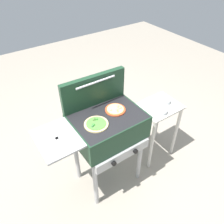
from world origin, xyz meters
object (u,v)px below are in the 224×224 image
object	(u,v)px
topping_bowl_near	(161,112)
pizza_veggie	(96,124)
pizza_cheese	(115,109)
prep_table	(157,120)
topping_bowl_far	(165,101)
grill	(107,129)

from	to	relation	value
topping_bowl_near	pizza_veggie	bearing A→B (deg)	175.32
pizza_cheese	pizza_veggie	xyz separation A→B (m)	(-0.25, -0.07, -0.00)
pizza_cheese	prep_table	size ratio (longest dim) A/B	0.26
prep_table	topping_bowl_far	distance (m)	0.24
pizza_veggie	topping_bowl_far	xyz separation A→B (m)	(0.88, 0.05, -0.16)
grill	pizza_cheese	distance (m)	0.20
pizza_veggie	prep_table	size ratio (longest dim) A/B	0.29
grill	topping_bowl_far	distance (m)	0.76
grill	topping_bowl_near	distance (m)	0.61
grill	topping_bowl_far	xyz separation A→B (m)	(0.76, 0.01, -0.01)
pizza_veggie	topping_bowl_near	xyz separation A→B (m)	(0.73, -0.06, -0.16)
prep_table	topping_bowl_far	bearing A→B (deg)	3.99
pizza_cheese	pizza_veggie	distance (m)	0.25
topping_bowl_far	pizza_cheese	bearing A→B (deg)	178.46
pizza_veggie	topping_bowl_far	size ratio (longest dim) A/B	1.76
prep_table	topping_bowl_near	size ratio (longest dim) A/B	6.35
grill	pizza_cheese	size ratio (longest dim) A/B	5.16
pizza_cheese	grill	bearing A→B (deg)	-167.03
grill	pizza_veggie	distance (m)	0.20
pizza_veggie	topping_bowl_near	world-z (taller)	pizza_veggie
pizza_cheese	topping_bowl_far	xyz separation A→B (m)	(0.64, -0.02, -0.16)
pizza_cheese	topping_bowl_far	world-z (taller)	pizza_cheese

